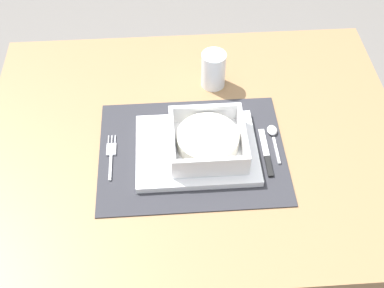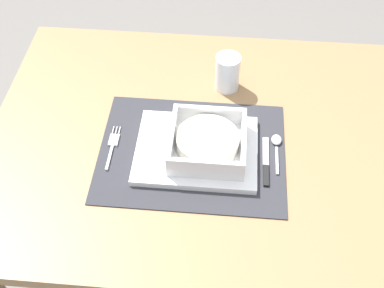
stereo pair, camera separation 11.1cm
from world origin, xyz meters
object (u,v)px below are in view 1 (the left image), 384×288
fork (111,154)px  dining_table (195,162)px  porridge_bowl (208,141)px  spoon (273,135)px  butter_knife (267,155)px  drinking_glass (213,71)px  bread_knife (253,145)px

fork → dining_table: bearing=12.3°
porridge_bowl → spoon: 0.17m
butter_knife → drinking_glass: bearing=109.8°
porridge_bowl → drinking_glass: (0.03, 0.23, 0.00)m
spoon → butter_knife: (-0.03, -0.06, -0.00)m
porridge_bowl → butter_knife: 0.14m
dining_table → drinking_glass: 0.24m
fork → spoon: spoon is taller
porridge_bowl → bread_knife: 0.12m
fork → porridge_bowl: bearing=-2.4°
spoon → bread_knife: 0.06m
butter_knife → drinking_glass: size_ratio=1.44×
bread_knife → butter_knife: bearing=-53.7°
fork → drinking_glass: (0.26, 0.23, 0.04)m
bread_knife → fork: bearing=179.1°
porridge_bowl → bread_knife: (0.11, 0.01, -0.04)m
porridge_bowl → butter_knife: (0.13, -0.02, -0.04)m
porridge_bowl → fork: 0.22m
bread_knife → porridge_bowl: bearing=-176.2°
porridge_bowl → dining_table: bearing=115.7°
fork → bread_knife: size_ratio=0.97×
fork → drinking_glass: bearing=40.5°
spoon → butter_knife: 0.06m
porridge_bowl → fork: size_ratio=1.32×
porridge_bowl → butter_knife: bearing=-9.1°
fork → spoon: 0.38m
bread_knife → drinking_glass: bearing=106.6°
butter_knife → bread_knife: (-0.03, 0.03, 0.00)m
porridge_bowl → bread_knife: bearing=5.6°
spoon → bread_knife: (-0.05, -0.02, -0.00)m
dining_table → porridge_bowl: (0.02, -0.05, 0.14)m
dining_table → butter_knife: 0.20m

